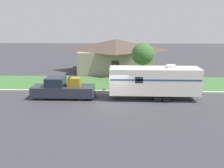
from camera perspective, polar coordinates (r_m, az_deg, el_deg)
ground_plane at (r=22.06m, az=0.47°, el=-4.54°), size 120.00×120.00×0.00m
curb_strip at (r=25.62m, az=0.73°, el=-1.69°), size 80.00×0.30×0.14m
lawn_strip at (r=29.16m, az=0.92°, el=0.19°), size 80.00×7.00×0.03m
house_across_street at (r=35.78m, az=0.92°, el=6.67°), size 10.96×7.38×4.59m
pickup_truck at (r=23.95m, az=-11.23°, el=-1.11°), size 5.90×1.98×2.08m
travel_trailer at (r=23.28m, az=9.64°, el=0.76°), size 9.45×2.25×3.24m
mailbox at (r=26.23m, az=1.72°, el=0.80°), size 0.48×0.20×1.31m
tree_in_yard at (r=28.89m, az=7.05°, el=6.81°), size 2.56×2.56×4.71m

